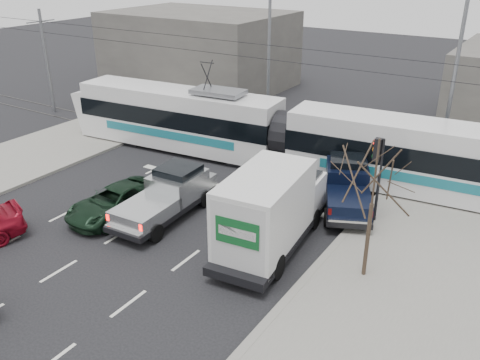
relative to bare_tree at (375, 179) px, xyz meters
The scene contains 14 objects.
ground 8.85m from the bare_tree, 161.79° to the right, with size 120.00×120.00×0.00m, color black.
sidewalk_right 4.69m from the bare_tree, 60.75° to the right, with size 6.00×60.00×0.15m, color gray.
rails 11.33m from the bare_tree, 135.38° to the left, with size 60.00×1.60×0.03m, color #33302D.
building_left 29.11m from the bare_tree, 137.92° to the left, with size 14.00×10.00×6.00m, color #625E58.
bare_tree is the anchor object (origin of this frame).
traffic_signal 4.28m from the bare_tree, 105.76° to the left, with size 0.44×0.44×3.60m.
street_lamp_near 11.58m from the bare_tree, 91.42° to the left, with size 2.38×0.25×9.00m.
street_lamp_far 17.97m from the bare_tree, 131.12° to the left, with size 2.38×0.25×9.00m.
catenary 10.68m from the bare_tree, 135.38° to the left, with size 60.00×0.20×7.00m.
tram 10.26m from the bare_tree, 134.27° to the left, with size 25.20×4.99×5.12m.
silver_pickup 9.13m from the bare_tree, behind, with size 2.19×5.57×1.99m.
box_truck 4.30m from the bare_tree, behind, with size 2.94×6.77×3.28m.
navy_pickup 6.11m from the bare_tree, 118.46° to the left, with size 3.71×5.27×2.09m.
green_car 11.15m from the bare_tree, behind, with size 2.12×4.59×1.28m, color black.
Camera 1 is at (11.94, -12.29, 10.44)m, focal length 38.00 mm.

